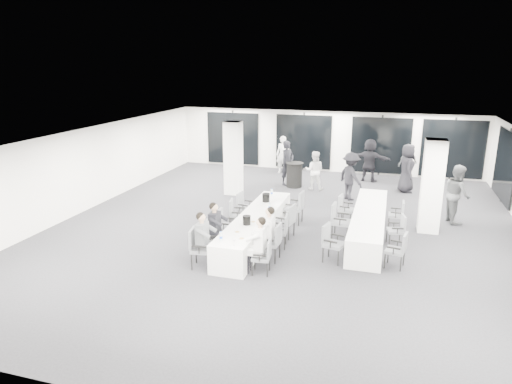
% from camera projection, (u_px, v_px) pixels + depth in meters
% --- Properties ---
extents(room, '(14.04, 16.04, 2.84)m').
position_uv_depth(room, '(321.00, 178.00, 14.50)').
color(room, '#232328').
rests_on(room, ground).
extents(column_left, '(0.60, 0.60, 2.80)m').
position_uv_depth(column_left, '(233.00, 158.00, 17.43)').
color(column_left, white).
rests_on(column_left, floor).
extents(column_right, '(0.60, 0.60, 2.80)m').
position_uv_depth(column_right, '(432.00, 186.00, 13.48)').
color(column_right, white).
rests_on(column_right, floor).
extents(banquet_table_main, '(0.90, 5.00, 0.75)m').
position_uv_depth(banquet_table_main, '(255.00, 228.00, 13.04)').
color(banquet_table_main, silver).
rests_on(banquet_table_main, floor).
extents(banquet_table_side, '(0.90, 5.00, 0.75)m').
position_uv_depth(banquet_table_side, '(369.00, 224.00, 13.36)').
color(banquet_table_side, silver).
rests_on(banquet_table_side, floor).
extents(cocktail_table, '(0.73, 0.73, 1.01)m').
position_uv_depth(cocktail_table, '(294.00, 175.00, 18.61)').
color(cocktail_table, black).
rests_on(cocktail_table, floor).
extents(chair_main_left_near, '(0.58, 0.62, 1.00)m').
position_uv_depth(chair_main_left_near, '(198.00, 246.00, 11.25)').
color(chair_main_left_near, '#585A60').
rests_on(chair_main_left_near, floor).
extents(chair_main_left_second, '(0.55, 0.58, 0.92)m').
position_uv_depth(chair_main_left_second, '(211.00, 236.00, 12.03)').
color(chair_main_left_second, '#585A60').
rests_on(chair_main_left_second, floor).
extents(chair_main_left_mid, '(0.48, 0.54, 0.94)m').
position_uv_depth(chair_main_left_mid, '(224.00, 223.00, 12.92)').
color(chair_main_left_mid, '#585A60').
rests_on(chair_main_left_mid, floor).
extents(chair_main_left_fourth, '(0.55, 0.58, 0.93)m').
position_uv_depth(chair_main_left_fourth, '(236.00, 213.00, 13.85)').
color(chair_main_left_fourth, '#585A60').
rests_on(chair_main_left_fourth, floor).
extents(chair_main_left_far, '(0.53, 0.57, 0.93)m').
position_uv_depth(chair_main_left_far, '(244.00, 205.00, 14.60)').
color(chair_main_left_far, '#585A60').
rests_on(chair_main_left_far, floor).
extents(chair_main_right_near, '(0.48, 0.52, 0.86)m').
position_uv_depth(chair_main_right_near, '(264.00, 255.00, 10.92)').
color(chair_main_right_near, '#585A60').
rests_on(chair_main_right_near, floor).
extents(chair_main_right_second, '(0.52, 0.58, 0.98)m').
position_uv_depth(chair_main_right_second, '(273.00, 240.00, 11.64)').
color(chair_main_right_second, '#585A60').
rests_on(chair_main_right_second, floor).
extents(chair_main_right_mid, '(0.53, 0.57, 0.93)m').
position_uv_depth(chair_main_right_mid, '(281.00, 229.00, 12.49)').
color(chair_main_right_mid, '#585A60').
rests_on(chair_main_right_mid, floor).
extents(chair_main_right_fourth, '(0.57, 0.61, 0.99)m').
position_uv_depth(chair_main_right_fourth, '(288.00, 219.00, 13.19)').
color(chair_main_right_fourth, '#585A60').
rests_on(chair_main_right_fourth, floor).
extents(chair_main_right_far, '(0.56, 0.62, 1.04)m').
position_uv_depth(chair_main_right_far, '(297.00, 205.00, 14.33)').
color(chair_main_right_far, '#585A60').
rests_on(chair_main_right_far, floor).
extents(chair_side_left_near, '(0.59, 0.62, 0.97)m').
position_uv_depth(chair_side_left_near, '(331.00, 241.00, 11.62)').
color(chair_side_left_near, '#585A60').
rests_on(chair_side_left_near, floor).
extents(chair_side_left_mid, '(0.55, 0.61, 1.03)m').
position_uv_depth(chair_side_left_mid, '(338.00, 219.00, 13.14)').
color(chair_side_left_mid, '#585A60').
rests_on(chair_side_left_mid, floor).
extents(chair_side_left_far, '(0.51, 0.55, 0.88)m').
position_uv_depth(chair_side_left_far, '(344.00, 207.00, 14.48)').
color(chair_side_left_far, '#585A60').
rests_on(chair_side_left_far, floor).
extents(chair_side_right_near, '(0.54, 0.57, 0.92)m').
position_uv_depth(chair_side_right_near, '(399.00, 248.00, 11.23)').
color(chair_side_right_near, '#585A60').
rests_on(chair_side_right_near, floor).
extents(chair_side_right_mid, '(0.52, 0.55, 0.86)m').
position_uv_depth(chair_side_right_mid, '(398.00, 228.00, 12.67)').
color(chair_side_right_mid, '#585A60').
rests_on(chair_side_right_mid, floor).
extents(chair_side_right_far, '(0.44, 0.49, 0.87)m').
position_uv_depth(chair_side_right_far, '(398.00, 213.00, 13.93)').
color(chair_side_right_far, '#585A60').
rests_on(chair_side_right_far, floor).
extents(seated_guest_a, '(0.50, 0.38, 1.44)m').
position_uv_depth(seated_guest_a, '(204.00, 237.00, 11.15)').
color(seated_guest_a, '#505357').
rests_on(seated_guest_a, floor).
extents(seated_guest_b, '(0.50, 0.38, 1.44)m').
position_uv_depth(seated_guest_b, '(217.00, 226.00, 11.92)').
color(seated_guest_b, black).
rests_on(seated_guest_b, floor).
extents(seated_guest_c, '(0.50, 0.38, 1.44)m').
position_uv_depth(seated_guest_c, '(258.00, 242.00, 10.86)').
color(seated_guest_c, silver).
rests_on(seated_guest_c, floor).
extents(seated_guest_d, '(0.50, 0.38, 1.44)m').
position_uv_depth(seated_guest_d, '(267.00, 230.00, 11.62)').
color(seated_guest_d, silver).
rests_on(seated_guest_d, floor).
extents(standing_guest_a, '(0.90, 0.96, 2.08)m').
position_uv_depth(standing_guest_a, '(287.00, 160.00, 18.82)').
color(standing_guest_a, black).
rests_on(standing_guest_a, floor).
extents(standing_guest_b, '(0.89, 0.59, 1.76)m').
position_uv_depth(standing_guest_b, '(314.00, 168.00, 18.13)').
color(standing_guest_b, silver).
rests_on(standing_guest_b, floor).
extents(standing_guest_c, '(1.38, 1.40, 2.01)m').
position_uv_depth(standing_guest_c, '(351.00, 173.00, 16.75)').
color(standing_guest_c, black).
rests_on(standing_guest_c, floor).
extents(standing_guest_d, '(1.25, 1.23, 1.91)m').
position_uv_depth(standing_guest_d, '(408.00, 161.00, 18.98)').
color(standing_guest_d, '#505357').
rests_on(standing_guest_d, floor).
extents(standing_guest_e, '(0.75, 1.10, 2.15)m').
position_uv_depth(standing_guest_e, '(407.00, 165.00, 17.76)').
color(standing_guest_e, black).
rests_on(standing_guest_e, floor).
extents(standing_guest_f, '(2.03, 1.15, 2.09)m').
position_uv_depth(standing_guest_f, '(370.00, 157.00, 19.37)').
color(standing_guest_f, black).
rests_on(standing_guest_f, floor).
extents(standing_guest_g, '(0.78, 0.66, 1.94)m').
position_uv_depth(standing_guest_g, '(283.00, 152.00, 20.79)').
color(standing_guest_g, silver).
rests_on(standing_guest_g, floor).
extents(standing_guest_h, '(0.87, 1.14, 2.10)m').
position_uv_depth(standing_guest_h, '(457.00, 190.00, 14.36)').
color(standing_guest_h, '#505357').
rests_on(standing_guest_h, floor).
extents(ice_bucket_near, '(0.21, 0.21, 0.24)m').
position_uv_depth(ice_bucket_near, '(247.00, 220.00, 12.16)').
color(ice_bucket_near, black).
rests_on(ice_bucket_near, banquet_table_main).
extents(ice_bucket_far, '(0.23, 0.23, 0.27)m').
position_uv_depth(ice_bucket_far, '(266.00, 198.00, 14.16)').
color(ice_bucket_far, black).
rests_on(ice_bucket_far, banquet_table_main).
extents(water_bottle_a, '(0.07, 0.07, 0.23)m').
position_uv_depth(water_bottle_a, '(221.00, 236.00, 11.04)').
color(water_bottle_a, silver).
rests_on(water_bottle_a, banquet_table_main).
extents(water_bottle_b, '(0.06, 0.06, 0.20)m').
position_uv_depth(water_bottle_b, '(269.00, 206.00, 13.40)').
color(water_bottle_b, silver).
rests_on(water_bottle_b, banquet_table_main).
extents(water_bottle_c, '(0.07, 0.07, 0.21)m').
position_uv_depth(water_bottle_c, '(272.00, 192.00, 14.82)').
color(water_bottle_c, silver).
rests_on(water_bottle_c, banquet_table_main).
extents(plate_a, '(0.19, 0.19, 0.03)m').
position_uv_depth(plate_a, '(237.00, 232.00, 11.62)').
color(plate_a, white).
rests_on(plate_a, banquet_table_main).
extents(plate_b, '(0.19, 0.19, 0.03)m').
position_uv_depth(plate_b, '(242.00, 239.00, 11.19)').
color(plate_b, white).
rests_on(plate_b, banquet_table_main).
extents(plate_c, '(0.18, 0.18, 0.03)m').
position_uv_depth(plate_c, '(253.00, 222.00, 12.36)').
color(plate_c, white).
rests_on(plate_c, banquet_table_main).
extents(wine_glass, '(0.07, 0.07, 0.17)m').
position_uv_depth(wine_glass, '(234.00, 240.00, 10.77)').
color(wine_glass, silver).
rests_on(wine_glass, banquet_table_main).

